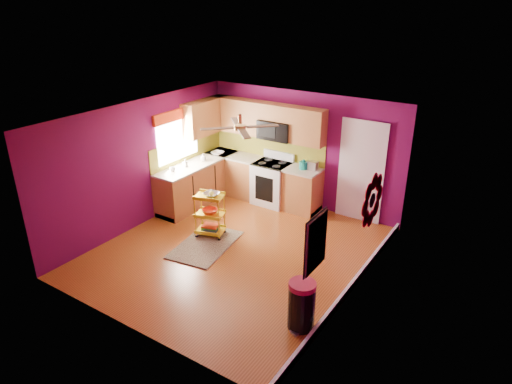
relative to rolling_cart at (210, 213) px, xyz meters
The scene contains 18 objects.
ground 0.92m from the rolling_cart, 16.76° to the right, with size 5.00×5.00×0.00m, color brown.
room_envelope 1.40m from the rolling_cart, 16.20° to the right, with size 4.54×5.04×2.52m.
lower_cabinets 1.70m from the rolling_cart, 110.74° to the left, with size 2.81×2.31×0.94m.
electric_range 1.96m from the rolling_cart, 84.34° to the left, with size 0.76×0.66×1.13m.
upper_cabinetry 2.40m from the rolling_cart, 104.37° to the left, with size 2.80×2.30×1.26m.
left_window 2.10m from the rolling_cart, 150.74° to the left, with size 0.08×1.35×1.08m.
panel_door 3.12m from the rolling_cart, 46.98° to the left, with size 0.95×0.11×2.15m.
right_wall_art 3.17m from the rolling_cart, 10.72° to the right, with size 0.04×2.74×1.04m.
ceiling_fan 1.95m from the rolling_cart, ahead, with size 1.01×1.01×0.26m.
shag_rug 0.61m from the rolling_cart, 67.27° to the right, with size 0.89×1.45×0.02m, color black.
rolling_cart is the anchor object (origin of this frame).
trash_can 3.04m from the rolling_cart, 27.22° to the right, with size 0.50×0.50×0.73m.
teal_kettle 2.27m from the rolling_cart, 65.35° to the left, with size 0.18×0.18×0.21m.
toaster 2.41m from the rolling_cart, 62.34° to the left, with size 0.22×0.15×0.18m, color beige.
soap_bottle_a 1.54m from the rolling_cart, 149.09° to the left, with size 0.08×0.08×0.18m, color #EA3F72.
soap_bottle_b 1.78m from the rolling_cart, 132.88° to the left, with size 0.13×0.13×0.17m, color white.
counter_dish 2.16m from the rolling_cart, 123.22° to the left, with size 0.27×0.27×0.07m, color white.
counter_cup 1.43m from the rolling_cart, 162.64° to the left, with size 0.12×0.12×0.09m, color white.
Camera 1 is at (4.25, -5.82, 4.32)m, focal length 32.00 mm.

